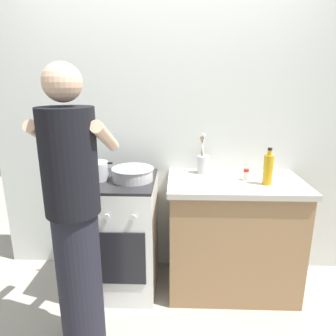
% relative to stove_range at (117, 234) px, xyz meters
% --- Properties ---
extents(ground, '(6.00, 6.00, 0.00)m').
position_rel_stove_range_xyz_m(ground, '(0.35, -0.15, -0.45)').
color(ground, gray).
extents(back_wall, '(3.20, 0.10, 2.50)m').
position_rel_stove_range_xyz_m(back_wall, '(0.55, 0.35, 0.80)').
color(back_wall, silver).
rests_on(back_wall, ground).
extents(countertop, '(1.00, 0.60, 0.90)m').
position_rel_stove_range_xyz_m(countertop, '(0.90, 0.00, 0.00)').
color(countertop, '#99724C').
rests_on(countertop, ground).
extents(stove_range, '(0.60, 0.62, 0.90)m').
position_rel_stove_range_xyz_m(stove_range, '(0.00, 0.00, 0.00)').
color(stove_range, white).
rests_on(stove_range, ground).
extents(pot, '(0.26, 0.19, 0.13)m').
position_rel_stove_range_xyz_m(pot, '(-0.14, -0.00, 0.52)').
color(pot, '#B2B2B7').
rests_on(pot, stove_range).
extents(mixing_bowl, '(0.31, 0.31, 0.10)m').
position_rel_stove_range_xyz_m(mixing_bowl, '(0.14, -0.01, 0.50)').
color(mixing_bowl, '#B7B7BC').
rests_on(mixing_bowl, stove_range).
extents(utensil_crock, '(0.10, 0.10, 0.32)m').
position_rel_stove_range_xyz_m(utensil_crock, '(0.67, 0.19, 0.54)').
color(utensil_crock, silver).
rests_on(utensil_crock, countertop).
extents(spice_bottle, '(0.04, 0.04, 0.08)m').
position_rel_stove_range_xyz_m(spice_bottle, '(0.97, 0.01, 0.49)').
color(spice_bottle, silver).
rests_on(spice_bottle, countertop).
extents(oil_bottle, '(0.07, 0.07, 0.26)m').
position_rel_stove_range_xyz_m(oil_bottle, '(1.10, -0.08, 0.56)').
color(oil_bottle, gold).
rests_on(oil_bottle, countertop).
extents(person, '(0.41, 0.50, 1.70)m').
position_rel_stove_range_xyz_m(person, '(-0.11, -0.59, 0.41)').
color(person, black).
rests_on(person, ground).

